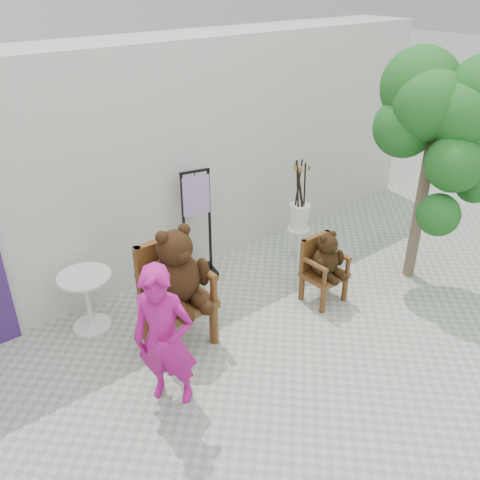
{
  "coord_description": "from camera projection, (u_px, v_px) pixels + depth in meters",
  "views": [
    {
      "loc": [
        -3.35,
        -2.62,
        3.72
      ],
      "look_at": [
        -0.1,
        1.39,
        0.95
      ],
      "focal_mm": 38.0,
      "sensor_mm": 36.0,
      "label": 1
    }
  ],
  "objects": [
    {
      "name": "person",
      "position": [
        165.0,
        339.0,
        4.53
      ],
      "size": [
        0.67,
        0.69,
        1.59
      ],
      "primitive_type": "imported",
      "rotation": [
        0.0,
        0.0,
        -0.88
      ],
      "color": "#AF1577",
      "rests_on": "ground"
    },
    {
      "name": "chair_big",
      "position": [
        176.0,
        279.0,
        5.38
      ],
      "size": [
        0.68,
        0.75,
        1.43
      ],
      "color": "#48290F",
      "rests_on": "ground"
    },
    {
      "name": "back_wall",
      "position": [
        166.0,
        155.0,
        6.83
      ],
      "size": [
        9.0,
        1.0,
        3.0
      ],
      "primitive_type": "cube",
      "color": "beige",
      "rests_on": "ground"
    },
    {
      "name": "chair_small",
      "position": [
        325.0,
        262.0,
        6.21
      ],
      "size": [
        0.48,
        0.51,
        0.95
      ],
      "color": "#48290F",
      "rests_on": "ground"
    },
    {
      "name": "display_stand",
      "position": [
        198.0,
        237.0,
        6.72
      ],
      "size": [
        0.52,
        0.44,
        1.51
      ],
      "rotation": [
        0.0,
        0.0,
        -0.23
      ],
      "color": "black",
      "rests_on": "ground"
    },
    {
      "name": "cafe_table",
      "position": [
        87.0,
        295.0,
        5.77
      ],
      "size": [
        0.6,
        0.6,
        0.7
      ],
      "rotation": [
        0.0,
        0.0,
        0.12
      ],
      "color": "white",
      "rests_on": "ground"
    },
    {
      "name": "tree",
      "position": [
        448.0,
        116.0,
        5.87
      ],
      "size": [
        1.29,
        1.6,
        2.96
      ],
      "rotation": [
        0.0,
        0.0,
        0.27
      ],
      "color": "brown",
      "rests_on": "ground"
    },
    {
      "name": "stool_bucket",
      "position": [
        299.0,
        216.0,
        7.15
      ],
      "size": [
        0.32,
        0.32,
        1.45
      ],
      "rotation": [
        0.0,
        0.0,
        0.16
      ],
      "color": "white",
      "rests_on": "ground"
    },
    {
      "name": "ground_plane",
      "position": [
        329.0,
        363.0,
        5.42
      ],
      "size": [
        60.0,
        60.0,
        0.0
      ],
      "primitive_type": "plane",
      "color": "#A3A796",
      "rests_on": "ground"
    }
  ]
}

